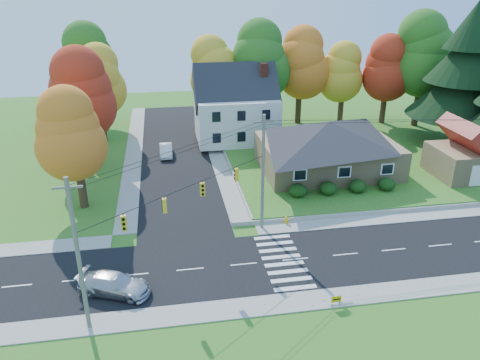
# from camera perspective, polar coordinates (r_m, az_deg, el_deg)

# --- Properties ---
(ground) EXTENTS (120.00, 120.00, 0.00)m
(ground) POSITION_cam_1_polar(r_m,az_deg,el_deg) (36.28, 6.77, -9.58)
(ground) COLOR #3D7923
(road_main) EXTENTS (90.00, 8.00, 0.02)m
(road_main) POSITION_cam_1_polar(r_m,az_deg,el_deg) (36.28, 6.77, -9.57)
(road_main) COLOR black
(road_main) RESTS_ON ground
(road_cross) EXTENTS (8.00, 44.00, 0.02)m
(road_cross) POSITION_cam_1_polar(r_m,az_deg,el_deg) (58.49, -7.93, 3.49)
(road_cross) COLOR black
(road_cross) RESTS_ON ground
(sidewalk_north) EXTENTS (90.00, 2.00, 0.08)m
(sidewalk_north) POSITION_cam_1_polar(r_m,az_deg,el_deg) (40.38, 4.82, -5.76)
(sidewalk_north) COLOR #9C9A90
(sidewalk_north) RESTS_ON ground
(sidewalk_south) EXTENTS (90.00, 2.00, 0.08)m
(sidewalk_south) POSITION_cam_1_polar(r_m,az_deg,el_deg) (32.38, 9.27, -14.21)
(sidewalk_south) COLOR #9C9A90
(sidewalk_south) RESTS_ON ground
(lawn) EXTENTS (30.00, 30.00, 0.50)m
(lawn) POSITION_cam_1_polar(r_m,az_deg,el_deg) (58.13, 13.44, 3.19)
(lawn) COLOR #3D7923
(lawn) RESTS_ON ground
(ranch_house) EXTENTS (14.60, 10.60, 5.40)m
(ranch_house) POSITION_cam_1_polar(r_m,az_deg,el_deg) (50.97, 10.66, 4.19)
(ranch_house) COLOR tan
(ranch_house) RESTS_ON lawn
(colonial_house) EXTENTS (10.40, 8.40, 9.60)m
(colonial_house) POSITION_cam_1_polar(r_m,az_deg,el_deg) (59.77, -0.45, 8.74)
(colonial_house) COLOR silver
(colonial_house) RESTS_ON lawn
(garage) EXTENTS (7.30, 6.30, 4.60)m
(garage) POSITION_cam_1_polar(r_m,az_deg,el_deg) (54.27, 26.14, 2.86)
(garage) COLOR tan
(garage) RESTS_ON lawn
(hedge_row) EXTENTS (10.70, 1.70, 1.27)m
(hedge_row) POSITION_cam_1_polar(r_m,az_deg,el_deg) (46.20, 12.45, -0.84)
(hedge_row) COLOR #163A10
(hedge_row) RESTS_ON lawn
(traffic_infrastructure) EXTENTS (38.10, 10.66, 10.00)m
(traffic_infrastructure) POSITION_cam_1_polar(r_m,az_deg,el_deg) (34.91, 6.32, -1.30)
(traffic_infrastructure) COLOR #666059
(traffic_infrastructure) RESTS_ON ground
(tree_lot_0) EXTENTS (6.72, 6.72, 12.51)m
(tree_lot_0) POSITION_cam_1_polar(r_m,az_deg,el_deg) (64.51, -3.18, 13.17)
(tree_lot_0) COLOR #3F2A19
(tree_lot_0) RESTS_ON lawn
(tree_lot_1) EXTENTS (7.84, 7.84, 14.60)m
(tree_lot_1) POSITION_cam_1_polar(r_m,az_deg,el_deg) (64.28, 2.39, 14.33)
(tree_lot_1) COLOR #3F2A19
(tree_lot_1) RESTS_ON lawn
(tree_lot_2) EXTENTS (7.28, 7.28, 13.56)m
(tree_lot_2) POSITION_cam_1_polar(r_m,az_deg,el_deg) (66.83, 7.39, 13.94)
(tree_lot_2) COLOR #3F2A19
(tree_lot_2) RESTS_ON lawn
(tree_lot_3) EXTENTS (6.16, 6.16, 11.47)m
(tree_lot_3) POSITION_cam_1_polar(r_m,az_deg,el_deg) (68.10, 12.54, 12.65)
(tree_lot_3) COLOR #3F2A19
(tree_lot_3) RESTS_ON lawn
(tree_lot_4) EXTENTS (6.72, 6.72, 12.51)m
(tree_lot_4) POSITION_cam_1_polar(r_m,az_deg,el_deg) (69.55, 17.61, 12.90)
(tree_lot_4) COLOR #3F2A19
(tree_lot_4) RESTS_ON lawn
(tree_lot_5) EXTENTS (8.40, 8.40, 15.64)m
(tree_lot_5) POSITION_cam_1_polar(r_m,az_deg,el_deg) (69.45, 21.58, 14.01)
(tree_lot_5) COLOR #3F2A19
(tree_lot_5) RESTS_ON lawn
(conifer_east_a) EXTENTS (12.80, 12.80, 16.96)m
(conifer_east_a) POSITION_cam_1_polar(r_m,az_deg,el_deg) (63.48, 25.87, 11.77)
(conifer_east_a) COLOR #3F2A19
(conifer_east_a) RESTS_ON lawn
(tree_west_0) EXTENTS (6.16, 6.16, 11.47)m
(tree_west_0) POSITION_cam_1_polar(r_m,az_deg,el_deg) (43.63, -19.59, 5.36)
(tree_west_0) COLOR #3F2A19
(tree_west_0) RESTS_ON ground
(tree_west_1) EXTENTS (7.28, 7.28, 13.56)m
(tree_west_1) POSITION_cam_1_polar(r_m,az_deg,el_deg) (53.03, -19.26, 9.88)
(tree_west_1) COLOR #3F2A19
(tree_west_1) RESTS_ON ground
(tree_west_2) EXTENTS (6.72, 6.72, 12.51)m
(tree_west_2) POSITION_cam_1_polar(r_m,az_deg,el_deg) (62.71, -16.97, 11.47)
(tree_west_2) COLOR #3F2A19
(tree_west_2) RESTS_ON ground
(tree_west_3) EXTENTS (7.84, 7.84, 14.60)m
(tree_west_3) POSITION_cam_1_polar(r_m,az_deg,el_deg) (70.57, -18.06, 13.64)
(tree_west_3) COLOR #3F2A19
(tree_west_3) RESTS_ON ground
(silver_sedan) EXTENTS (5.34, 3.76, 1.44)m
(silver_sedan) POSITION_cam_1_polar(r_m,az_deg,el_deg) (33.27, -15.06, -12.17)
(silver_sedan) COLOR #BCBCC0
(silver_sedan) RESTS_ON road_main
(white_car) EXTENTS (1.50, 4.20, 1.38)m
(white_car) POSITION_cam_1_polar(r_m,az_deg,el_deg) (56.91, -9.02, 3.61)
(white_car) COLOR silver
(white_car) RESTS_ON road_cross
(fire_hydrant) EXTENTS (0.42, 0.33, 0.74)m
(fire_hydrant) POSITION_cam_1_polar(r_m,az_deg,el_deg) (40.86, 5.66, -4.93)
(fire_hydrant) COLOR #DDB303
(fire_hydrant) RESTS_ON ground
(yard_sign) EXTENTS (0.69, 0.06, 0.86)m
(yard_sign) POSITION_cam_1_polar(r_m,az_deg,el_deg) (31.70, 11.66, -14.06)
(yard_sign) COLOR black
(yard_sign) RESTS_ON ground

